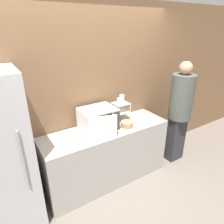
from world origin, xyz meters
TOP-DOWN VIEW (x-y plane):
  - ground_plane at (0.00, 0.00)m, footprint 12.00×12.00m
  - wall_back at (0.00, 0.63)m, footprint 8.00×0.06m
  - counter at (0.00, 0.29)m, footprint 1.89×0.59m
  - microwave at (-0.11, 0.32)m, footprint 0.49×0.50m
  - dish_rack at (0.34, 0.43)m, footprint 0.23×0.21m
  - glass_front_left at (0.28, 0.37)m, footprint 0.08×0.08m
  - glass_back_right at (0.40, 0.48)m, footprint 0.08×0.08m
  - bowl at (0.29, 0.19)m, footprint 0.18×0.18m
  - person at (1.32, 0.10)m, footprint 0.37×0.37m
  - refrigerator at (-1.35, 0.27)m, footprint 0.66×0.65m

SIDE VIEW (x-z plane):
  - ground_plane at x=0.00m, z-range 0.00..0.00m
  - counter at x=0.00m, z-range 0.00..0.90m
  - bowl at x=0.29m, z-range 0.89..0.97m
  - refrigerator at x=-1.35m, z-range 0.00..1.88m
  - person at x=1.32m, z-range 0.11..1.87m
  - microwave at x=-0.11m, z-range 0.90..1.22m
  - dish_rack at x=0.34m, z-range 0.96..1.24m
  - glass_front_left at x=0.28m, z-range 1.18..1.28m
  - glass_back_right at x=0.40m, z-range 1.18..1.28m
  - wall_back at x=0.00m, z-range 0.00..2.60m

